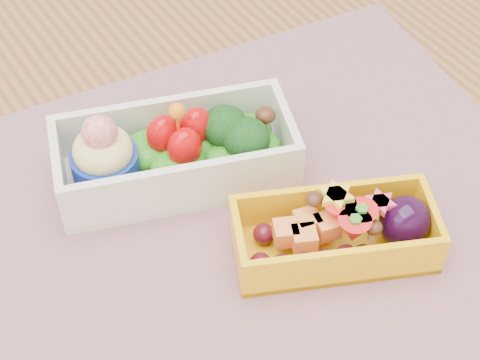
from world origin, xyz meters
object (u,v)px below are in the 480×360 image
table (228,271)px  placemat (236,220)px  bento_yellow (340,233)px  bento_white (174,153)px

table → placemat: placemat is taller
table → bento_yellow: (0.04, -0.09, 0.12)m
bento_yellow → bento_white: bearing=140.5°
bento_yellow → placemat: bearing=150.1°
placemat → bento_yellow: (0.05, -0.07, 0.02)m
bento_white → bento_yellow: bearing=-44.8°
bento_white → bento_yellow: 0.15m
table → bento_white: (-0.02, 0.04, 0.13)m
placemat → bento_white: (-0.02, 0.07, 0.03)m
bento_yellow → table: bearing=140.5°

